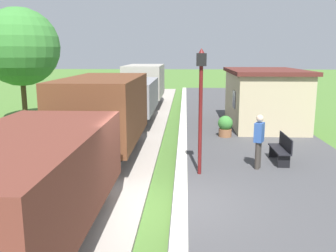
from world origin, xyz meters
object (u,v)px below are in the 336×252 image
at_px(potted_planter, 225,126).
at_px(tree_trackside_far, 20,47).
at_px(freight_train, 122,103).
at_px(person_waiting, 259,139).
at_px(station_hut, 264,97).
at_px(lamp_post_near, 201,89).
at_px(bench_near_hut, 282,148).

distance_m(potted_planter, tree_trackside_far, 12.06).
relative_size(freight_train, person_waiting, 15.20).
xyz_separation_m(person_waiting, tree_trackside_far, (-11.28, 8.77, 2.94)).
distance_m(station_hut, potted_planter, 3.59).
bearing_deg(person_waiting, lamp_post_near, 44.06).
height_order(freight_train, potted_planter, freight_train).
bearing_deg(tree_trackside_far, potted_planter, -21.96).
bearing_deg(potted_planter, tree_trackside_far, 158.04).
bearing_deg(potted_planter, lamp_post_near, -104.34).
bearing_deg(bench_near_hut, lamp_post_near, -154.44).
distance_m(freight_train, potted_planter, 4.80).
bearing_deg(person_waiting, tree_trackside_far, -12.18).
distance_m(station_hut, lamp_post_near, 8.58).
relative_size(station_hut, bench_near_hut, 3.87).
height_order(potted_planter, lamp_post_near, lamp_post_near).
relative_size(lamp_post_near, tree_trackside_far, 0.59).
relative_size(station_hut, lamp_post_near, 1.57).
height_order(bench_near_hut, potted_planter, potted_planter).
xyz_separation_m(station_hut, bench_near_hut, (-0.70, -6.45, -0.93)).
height_order(station_hut, tree_trackside_far, tree_trackside_far).
bearing_deg(station_hut, potted_planter, -128.57).
height_order(bench_near_hut, tree_trackside_far, tree_trackside_far).
bearing_deg(freight_train, potted_planter, -11.08).
xyz_separation_m(freight_train, lamp_post_near, (3.34, -5.97, 1.25)).
bearing_deg(bench_near_hut, person_waiting, -142.21).
distance_m(bench_near_hut, lamp_post_near, 3.69).
relative_size(person_waiting, tree_trackside_far, 0.27).
xyz_separation_m(freight_train, person_waiting, (5.19, -5.35, -0.37)).
height_order(station_hut, potted_planter, station_hut).
bearing_deg(station_hut, freight_train, -165.16).
height_order(station_hut, lamp_post_near, lamp_post_near).
bearing_deg(bench_near_hut, station_hut, 83.79).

